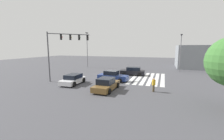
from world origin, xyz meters
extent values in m
plane|color=#47474C|center=(0.00, 0.00, 0.00)|extent=(110.46, 110.46, 0.00)
cube|color=silver|center=(0.00, -8.84, 0.00)|extent=(10.64, 0.60, 0.01)
cube|color=silver|center=(0.00, -7.89, 0.00)|extent=(10.64, 0.60, 0.01)
cube|color=silver|center=(0.00, -6.94, 0.00)|extent=(10.64, 0.60, 0.01)
cube|color=silver|center=(0.00, -5.99, 0.00)|extent=(10.64, 0.60, 0.01)
cube|color=silver|center=(0.00, -5.04, 0.00)|extent=(10.64, 0.60, 0.01)
cube|color=silver|center=(0.00, -4.09, 0.00)|extent=(10.64, 0.60, 0.01)
cylinder|color=#47474C|center=(-7.46, 7.46, 3.73)|extent=(0.18, 0.18, 7.46)
cylinder|color=#47474C|center=(-5.20, 5.20, 7.21)|extent=(4.60, 4.60, 0.12)
cube|color=black|center=(-6.11, 6.11, 6.74)|extent=(0.40, 0.40, 0.84)
sphere|color=red|center=(-5.99, 5.99, 6.74)|extent=(0.16, 0.16, 0.16)
cube|color=black|center=(-5.13, 5.13, 6.74)|extent=(0.40, 0.40, 0.84)
sphere|color=gold|center=(-5.01, 5.01, 6.74)|extent=(0.16, 0.16, 0.16)
cube|color=black|center=(-4.15, 4.15, 6.74)|extent=(0.40, 0.40, 0.84)
sphere|color=green|center=(-4.04, 4.04, 6.74)|extent=(0.16, 0.16, 0.16)
cube|color=black|center=(-3.17, 3.17, 6.74)|extent=(0.40, 0.40, 0.84)
sphere|color=red|center=(-3.06, 3.06, 6.74)|extent=(0.16, 0.16, 0.16)
cube|color=silver|center=(-7.70, 3.20, 0.50)|extent=(4.31, 2.06, 0.61)
cube|color=black|center=(-7.59, 3.21, 1.10)|extent=(2.43, 1.81, 0.60)
cylinder|color=black|center=(-8.99, 2.18, 0.35)|extent=(0.71, 0.24, 0.71)
cylinder|color=black|center=(-9.05, 4.15, 0.35)|extent=(0.71, 0.24, 0.71)
cylinder|color=black|center=(-6.35, 2.26, 0.35)|extent=(0.71, 0.24, 0.71)
cylinder|color=black|center=(-6.42, 4.23, 0.35)|extent=(0.71, 0.24, 0.71)
cube|color=navy|center=(-3.76, -1.46, 0.55)|extent=(2.03, 4.84, 0.75)
cube|color=black|center=(-3.74, -1.19, 1.25)|extent=(1.66, 2.16, 0.64)
cylinder|color=black|center=(-3.01, -2.98, 0.32)|extent=(0.27, 0.66, 0.65)
cylinder|color=black|center=(-4.73, -2.85, 0.32)|extent=(0.27, 0.66, 0.65)
cylinder|color=black|center=(-2.79, -0.06, 0.32)|extent=(0.27, 0.66, 0.65)
cylinder|color=black|center=(-4.51, 0.07, 0.32)|extent=(0.27, 0.66, 0.65)
cube|color=black|center=(1.99, -3.38, 0.55)|extent=(2.19, 4.65, 0.74)
cube|color=black|center=(2.01, -3.58, 1.23)|extent=(1.85, 2.59, 0.61)
cylinder|color=black|center=(0.94, -2.06, 0.33)|extent=(0.27, 0.68, 0.66)
cylinder|color=black|center=(2.82, -1.91, 0.33)|extent=(0.27, 0.68, 0.66)
cylinder|color=black|center=(1.16, -4.85, 0.33)|extent=(0.27, 0.68, 0.66)
cylinder|color=black|center=(3.04, -4.70, 0.33)|extent=(0.27, 0.68, 0.66)
cube|color=brown|center=(-8.87, -2.35, 0.50)|extent=(4.85, 2.01, 0.63)
cube|color=black|center=(-9.06, -2.35, 1.17)|extent=(2.16, 1.76, 0.71)
cylinder|color=black|center=(-7.36, -1.41, 0.33)|extent=(0.67, 0.23, 0.67)
cylinder|color=black|center=(-7.40, -3.36, 0.33)|extent=(0.67, 0.23, 0.67)
cylinder|color=black|center=(-10.34, -1.35, 0.33)|extent=(0.67, 0.23, 0.67)
cylinder|color=black|center=(-10.38, -3.30, 0.33)|extent=(0.67, 0.23, 0.67)
cube|color=gray|center=(17.55, -17.12, 2.85)|extent=(10.28, 10.28, 5.70)
cylinder|color=brown|center=(-7.83, -7.81, 0.40)|extent=(0.14, 0.14, 0.80)
cylinder|color=brown|center=(-7.72, -7.92, 0.40)|extent=(0.14, 0.14, 0.80)
cube|color=gold|center=(-7.78, -7.86, 1.11)|extent=(0.41, 0.41, 0.63)
sphere|color=tan|center=(-7.78, -7.86, 1.54)|extent=(0.22, 0.22, 0.22)
cylinder|color=slate|center=(9.61, -12.14, 3.86)|extent=(0.16, 0.16, 7.73)
cube|color=#333338|center=(9.61, -12.14, 7.83)|extent=(0.80, 0.36, 0.20)
cylinder|color=slate|center=(9.26, 9.99, 4.36)|extent=(0.16, 0.16, 8.71)
cube|color=#333338|center=(9.26, 9.99, 8.81)|extent=(0.80, 0.36, 0.20)
camera|label=1|loc=(-25.52, -8.84, 5.18)|focal=24.00mm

